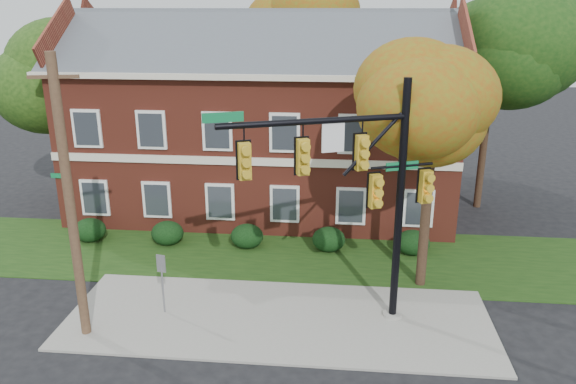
# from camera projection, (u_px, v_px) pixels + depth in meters

# --- Properties ---
(ground) EXTENTS (120.00, 120.00, 0.00)m
(ground) POSITION_uv_depth(u_px,v_px,m) (275.00, 337.00, 17.68)
(ground) COLOR black
(ground) RESTS_ON ground
(sidewalk) EXTENTS (14.00, 5.00, 0.08)m
(sidewalk) POSITION_uv_depth(u_px,v_px,m) (278.00, 319.00, 18.61)
(sidewalk) COLOR gray
(sidewalk) RESTS_ON ground
(grass_strip) EXTENTS (30.00, 6.00, 0.04)m
(grass_strip) POSITION_uv_depth(u_px,v_px,m) (292.00, 256.00, 23.34)
(grass_strip) COLOR #193811
(grass_strip) RESTS_ON ground
(apartment_building) EXTENTS (18.80, 8.80, 9.74)m
(apartment_building) POSITION_uv_depth(u_px,v_px,m) (263.00, 111.00, 27.57)
(apartment_building) COLOR maroon
(apartment_building) RESTS_ON ground
(hedge_far_left) EXTENTS (1.40, 1.26, 1.05)m
(hedge_far_left) POSITION_uv_depth(u_px,v_px,m) (90.00, 230.00, 24.67)
(hedge_far_left) COLOR black
(hedge_far_left) RESTS_ON ground
(hedge_left) EXTENTS (1.40, 1.26, 1.05)m
(hedge_left) POSITION_uv_depth(u_px,v_px,m) (167.00, 233.00, 24.35)
(hedge_left) COLOR black
(hedge_left) RESTS_ON ground
(hedge_center) EXTENTS (1.40, 1.26, 1.05)m
(hedge_center) POSITION_uv_depth(u_px,v_px,m) (247.00, 236.00, 24.02)
(hedge_center) COLOR black
(hedge_center) RESTS_ON ground
(hedge_right) EXTENTS (1.40, 1.26, 1.05)m
(hedge_right) POSITION_uv_depth(u_px,v_px,m) (329.00, 239.00, 23.70)
(hedge_right) COLOR black
(hedge_right) RESTS_ON ground
(hedge_far_right) EXTENTS (1.40, 1.26, 1.05)m
(hedge_far_right) POSITION_uv_depth(u_px,v_px,m) (413.00, 243.00, 23.37)
(hedge_far_right) COLOR black
(hedge_far_right) RESTS_ON ground
(tree_near_right) EXTENTS (4.50, 4.25, 8.58)m
(tree_near_right) POSITION_uv_depth(u_px,v_px,m) (442.00, 108.00, 18.73)
(tree_near_right) COLOR black
(tree_near_right) RESTS_ON ground
(tree_left_rear) EXTENTS (5.40, 5.10, 8.88)m
(tree_left_rear) POSITION_uv_depth(u_px,v_px,m) (58.00, 76.00, 26.88)
(tree_left_rear) COLOR black
(tree_left_rear) RESTS_ON ground
(tree_right_rear) EXTENTS (6.30, 5.95, 10.62)m
(tree_right_rear) POSITION_uv_depth(u_px,v_px,m) (503.00, 46.00, 26.34)
(tree_right_rear) COLOR black
(tree_right_rear) RESTS_ON ground
(tree_far_rear) EXTENTS (6.84, 6.46, 11.52)m
(tree_far_rear) POSITION_uv_depth(u_px,v_px,m) (302.00, 24.00, 33.63)
(tree_far_rear) COLOR black
(tree_far_rear) RESTS_ON ground
(traffic_signal) EXTENTS (6.69, 2.78, 7.94)m
(traffic_signal) POSITION_uv_depth(u_px,v_px,m) (358.00, 181.00, 16.81)
(traffic_signal) COLOR gray
(traffic_signal) RESTS_ON ground
(utility_pole) EXTENTS (1.35, 0.40, 8.76)m
(utility_pole) POSITION_uv_depth(u_px,v_px,m) (70.00, 203.00, 16.40)
(utility_pole) COLOR #493122
(utility_pole) RESTS_ON ground
(sign_post) EXTENTS (0.32, 0.11, 2.18)m
(sign_post) POSITION_uv_depth(u_px,v_px,m) (162.00, 274.00, 18.51)
(sign_post) COLOR slate
(sign_post) RESTS_ON ground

